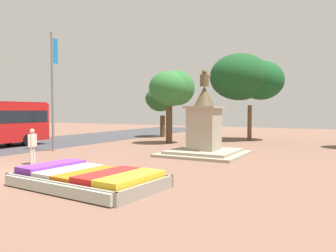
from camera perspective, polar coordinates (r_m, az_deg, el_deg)
name	(u,v)px	position (r m, az deg, el deg)	size (l,w,h in m)	color
ground_plane	(27,173)	(14.79, -23.32, -7.49)	(80.58, 80.58, 0.00)	brown
flower_planter	(87,179)	(11.51, -13.93, -8.89)	(5.25, 3.29, 0.61)	#38281C
statue_monument	(204,133)	(18.89, 6.30, -1.17)	(4.49, 4.49, 4.89)	gray
banner_pole	(53,89)	(21.93, -19.45, 6.13)	(0.14, 0.59, 7.44)	slate
pedestrian_near_planter	(32,144)	(16.86, -22.54, -2.87)	(0.30, 0.56, 1.70)	beige
park_tree_behind_statue	(160,100)	(31.59, -1.43, 4.48)	(2.76, 3.22, 4.73)	#4C3823
park_tree_far_right	(247,78)	(28.96, 13.54, 8.10)	(6.04, 5.59, 7.38)	brown
park_tree_street_side	(172,89)	(25.36, 0.74, 6.47)	(3.27, 3.58, 5.65)	#4C3823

